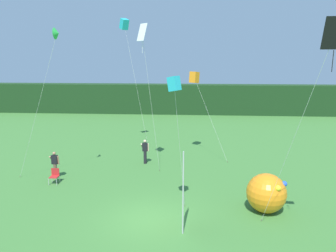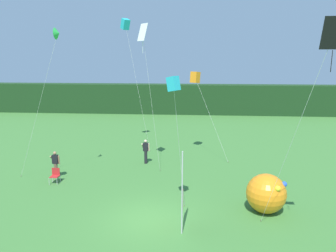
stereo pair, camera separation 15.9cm
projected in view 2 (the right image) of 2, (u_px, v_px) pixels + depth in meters
ground_plane at (149, 219)px, 15.44m from camera, size 120.00×120.00×0.00m
distant_treeline at (179, 99)px, 43.60m from camera, size 80.00×2.40×3.84m
banner_flag at (182, 192)px, 14.14m from camera, size 0.06×1.03×3.67m
person_near_banner at (56, 164)px, 20.54m from camera, size 0.55×0.48×1.71m
person_mid_field at (146, 151)px, 23.32m from camera, size 0.55×0.48×1.73m
inflatable_balloon at (266, 193)px, 15.99m from camera, size 1.92×1.92×1.92m
folding_chair at (55, 175)px, 19.81m from camera, size 0.51×0.51×0.89m
kite_green_delta_0 at (57, 35)px, 18.24m from camera, size 3.42×1.01×9.01m
kite_black_diamond_2 at (330, 44)px, 10.69m from camera, size 1.65×3.23×8.69m
kite_orange_box_3 at (195, 78)px, 24.14m from camera, size 2.87×1.97×6.37m
kite_cyan_box_4 at (173, 85)px, 13.92m from camera, size 0.82×1.98×6.66m
kite_white_diamond_5 at (143, 39)px, 19.91m from camera, size 1.37×0.79×9.38m
kite_cyan_box_6 at (125, 25)px, 25.38m from camera, size 2.35×1.27×10.31m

